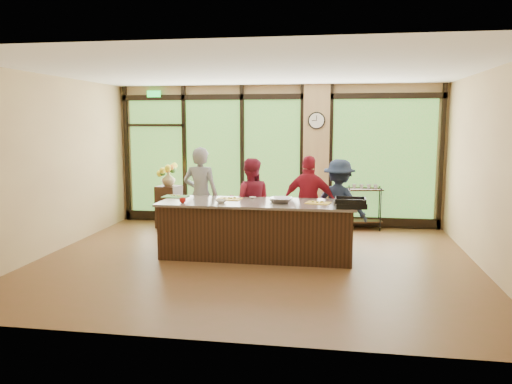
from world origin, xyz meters
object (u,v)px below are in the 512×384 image
(island_base, at_px, (257,230))
(cook_right, at_px, (339,203))
(bar_cart, at_px, (364,202))
(cook_left, at_px, (201,195))
(roasting_pan, at_px, (350,205))
(flower_stand, at_px, (169,207))

(island_base, relative_size, cook_right, 1.97)
(cook_right, relative_size, bar_cart, 1.65)
(cook_left, relative_size, roasting_pan, 3.83)
(roasting_pan, distance_m, bar_cart, 2.84)
(island_base, height_order, flower_stand, flower_stand)
(bar_cart, bearing_deg, cook_left, -161.90)
(cook_left, xyz_separation_m, flower_stand, (-1.05, 1.25, -0.45))
(cook_left, height_order, roasting_pan, cook_left)
(island_base, xyz_separation_m, flower_stand, (-2.21, 1.99, 0.00))
(cook_left, height_order, cook_right, cook_left)
(cook_left, xyz_separation_m, bar_cart, (3.03, 1.71, -0.32))
(island_base, xyz_separation_m, roasting_pan, (1.50, -0.34, 0.52))
(island_base, distance_m, flower_stand, 2.97)
(island_base, relative_size, roasting_pan, 6.68)
(cook_left, bearing_deg, bar_cart, -147.49)
(island_base, distance_m, bar_cart, 3.09)
(island_base, xyz_separation_m, bar_cart, (1.87, 2.45, 0.13))
(cook_right, xyz_separation_m, bar_cart, (0.53, 1.59, -0.22))
(cook_right, height_order, flower_stand, cook_right)
(flower_stand, bearing_deg, bar_cart, 16.35)
(island_base, bearing_deg, bar_cart, 52.62)
(roasting_pan, bearing_deg, cook_left, 151.74)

